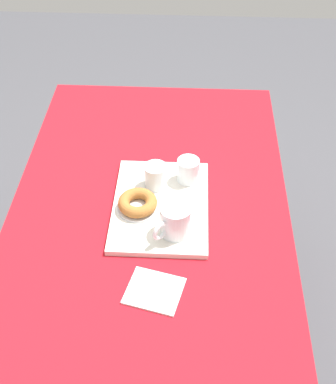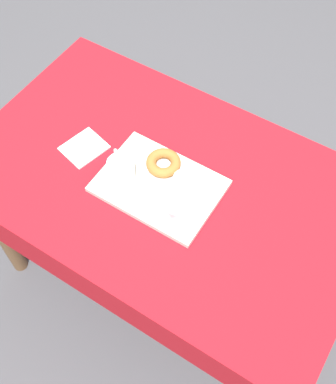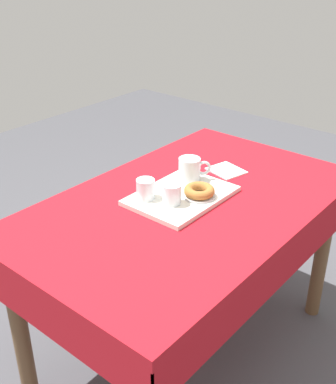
{
  "view_description": "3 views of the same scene",
  "coord_description": "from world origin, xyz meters",
  "views": [
    {
      "loc": [
        -1.13,
        -0.11,
        1.86
      ],
      "look_at": [
        0.02,
        -0.06,
        0.79
      ],
      "focal_mm": 49.44,
      "sensor_mm": 36.0,
      "label": 1
    },
    {
      "loc": [
        0.5,
        -0.78,
        2.09
      ],
      "look_at": [
        0.04,
        -0.05,
        0.77
      ],
      "focal_mm": 45.98,
      "sensor_mm": 36.0,
      "label": 2
    },
    {
      "loc": [
        1.29,
        0.98,
        1.62
      ],
      "look_at": [
        0.05,
        -0.06,
        0.78
      ],
      "focal_mm": 45.83,
      "sensor_mm": 36.0,
      "label": 3
    }
  ],
  "objects": [
    {
      "name": "dining_table",
      "position": [
        0.0,
        0.0,
        0.65
      ],
      "size": [
        1.36,
        0.84,
        0.75
      ],
      "color": "#A8141E",
      "rests_on": "ground"
    },
    {
      "name": "water_glass_far",
      "position": [
        0.11,
        -0.11,
        0.8
      ],
      "size": [
        0.07,
        0.07,
        0.08
      ],
      "color": "white",
      "rests_on": "serving_tray"
    },
    {
      "name": "sugar_donut_left",
      "position": [
        -0.02,
        0.03,
        0.79
      ],
      "size": [
        0.12,
        0.12,
        0.03
      ],
      "primitive_type": "torus",
      "color": "#A3662D",
      "rests_on": "donut_plate_left"
    },
    {
      "name": "ground_plane",
      "position": [
        0.0,
        0.0,
        0.0
      ],
      "size": [
        6.0,
        6.0,
        0.0
      ],
      "primitive_type": "plane",
      "color": "#47474C"
    },
    {
      "name": "water_glass_near",
      "position": [
        0.08,
        -0.01,
        0.8
      ],
      "size": [
        0.07,
        0.07,
        0.08
      ],
      "color": "white",
      "rests_on": "serving_tray"
    },
    {
      "name": "donut_plate_left",
      "position": [
        -0.02,
        0.03,
        0.77
      ],
      "size": [
        0.12,
        0.12,
        0.01
      ],
      "primitive_type": "cylinder",
      "color": "silver",
      "rests_on": "serving_tray"
    },
    {
      "name": "serving_tray",
      "position": [
        -0.0,
        -0.03,
        0.76
      ],
      "size": [
        0.39,
        0.28,
        0.02
      ],
      "primitive_type": "cube",
      "color": "silver",
      "rests_on": "dining_table"
    },
    {
      "name": "paper_napkin",
      "position": [
        -0.31,
        -0.04,
        0.75
      ],
      "size": [
        0.15,
        0.16,
        0.01
      ],
      "primitive_type": "cube",
      "rotation": [
        0.0,
        0.0,
        -0.24
      ],
      "color": "white",
      "rests_on": "dining_table"
    },
    {
      "name": "tea_mug_left",
      "position": [
        -0.11,
        -0.08,
        0.81
      ],
      "size": [
        0.11,
        0.11,
        0.09
      ],
      "color": "white",
      "rests_on": "serving_tray"
    }
  ]
}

